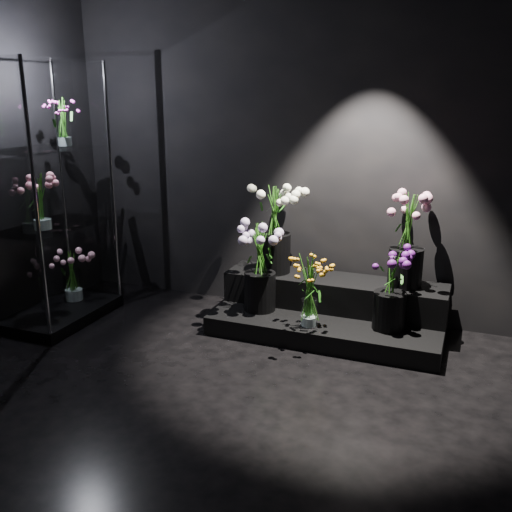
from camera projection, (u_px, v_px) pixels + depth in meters
The scene contains 12 objects.
floor at pixel (182, 422), 3.32m from camera, with size 4.00×4.00×0.00m, color black.
wall_back at pixel (292, 148), 4.72m from camera, with size 4.00×4.00×0.00m, color black.
display_riser at pixel (330, 310), 4.58m from camera, with size 1.79×0.79×0.40m.
display_case at pixel (51, 197), 4.54m from camera, with size 0.57×0.95×2.09m.
bouquet_orange_bells at pixel (310, 289), 4.22m from camera, with size 0.29×0.29×0.57m.
bouquet_lilac at pixel (260, 262), 4.52m from camera, with size 0.40×0.40×0.71m.
bouquet_purple at pixel (391, 287), 4.17m from camera, with size 0.34×0.34×0.60m.
bouquet_cream_roses at pixel (274, 222), 4.67m from camera, with size 0.41×0.41×0.75m.
bouquet_pink_roses at pixel (408, 235), 4.32m from camera, with size 0.47×0.47×0.73m.
bouquet_case_pink at pixel (40, 201), 4.40m from camera, with size 0.41×0.41×0.43m.
bouquet_case_magenta at pixel (63, 121), 4.51m from camera, with size 0.24×0.24×0.37m.
bouquet_case_base_pink at pixel (72, 274), 4.93m from camera, with size 0.36×0.36×0.45m.
Camera 1 is at (1.47, -2.56, 1.85)m, focal length 40.00 mm.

